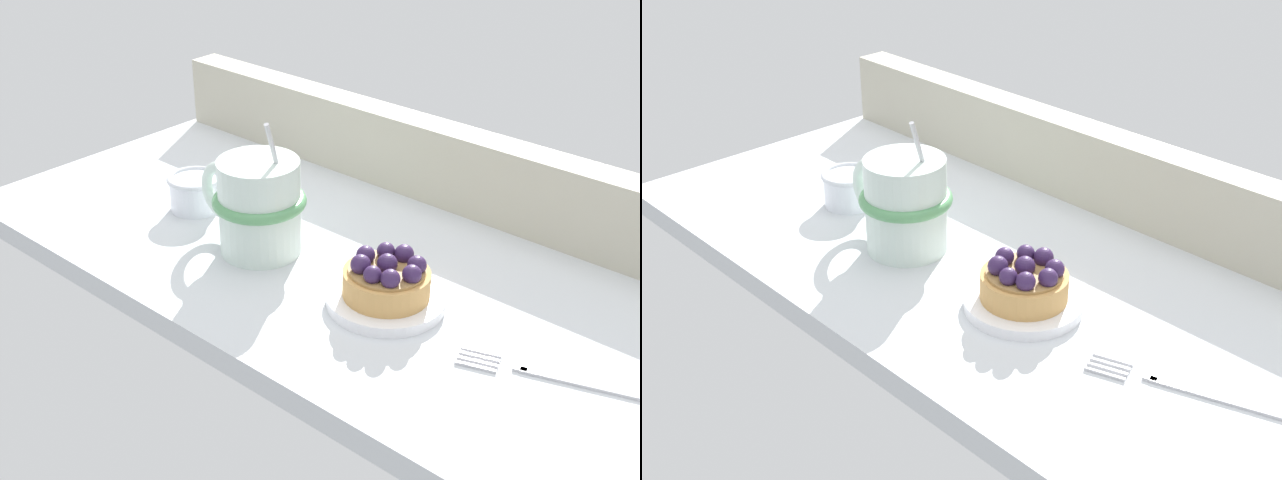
# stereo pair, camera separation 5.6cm
# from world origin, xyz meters

# --- Properties ---
(ground_plane) EXTENTS (0.87, 0.39, 0.03)m
(ground_plane) POSITION_xyz_m (0.00, 0.00, -0.01)
(ground_plane) COLOR silver
(window_rail_back) EXTENTS (0.86, 0.04, 0.09)m
(window_rail_back) POSITION_xyz_m (0.00, 0.17, 0.04)
(window_rail_back) COLOR #B2AD99
(window_rail_back) RESTS_ON ground_plane
(dessert_plate) EXTENTS (0.11, 0.11, 0.01)m
(dessert_plate) POSITION_xyz_m (0.07, -0.04, 0.00)
(dessert_plate) COLOR white
(dessert_plate) RESTS_ON ground_plane
(raspberry_tart) EXTENTS (0.08, 0.08, 0.04)m
(raspberry_tart) POSITION_xyz_m (0.07, -0.04, 0.03)
(raspberry_tart) COLOR tan
(raspberry_tart) RESTS_ON dessert_plate
(coffee_mug) EXTENTS (0.13, 0.10, 0.15)m
(coffee_mug) POSITION_xyz_m (-0.10, -0.05, 0.05)
(coffee_mug) COLOR silver
(coffee_mug) RESTS_ON ground_plane
(dessert_fork) EXTENTS (0.17, 0.07, 0.01)m
(dessert_fork) POSITION_xyz_m (0.24, -0.04, 0.00)
(dessert_fork) COLOR #B7B7BC
(dessert_fork) RESTS_ON ground_plane
(sugar_bowl) EXTENTS (0.06, 0.06, 0.04)m
(sugar_bowl) POSITION_xyz_m (-0.22, -0.03, 0.02)
(sugar_bowl) COLOR silver
(sugar_bowl) RESTS_ON ground_plane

